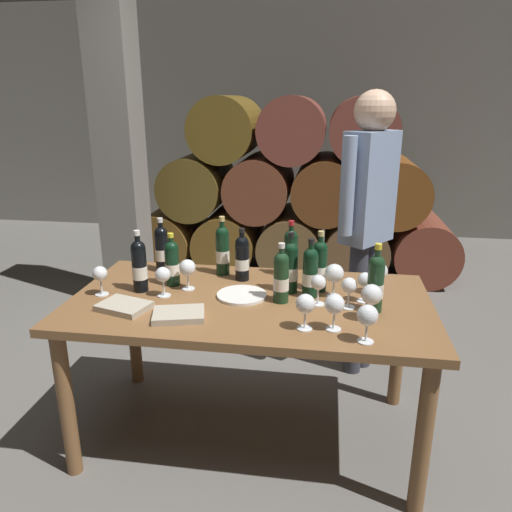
{
  "coord_description": "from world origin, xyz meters",
  "views": [
    {
      "loc": [
        0.34,
        -2.1,
        1.67
      ],
      "look_at": [
        0.0,
        0.2,
        0.91
      ],
      "focal_mm": 34.06,
      "sensor_mm": 36.0,
      "label": 1
    }
  ],
  "objects_px": {
    "wine_bottle_10": "(162,248)",
    "sommelier_presenting": "(368,210)",
    "wine_bottle_8": "(223,250)",
    "wine_glass_9": "(163,276)",
    "wine_glass_11": "(372,295)",
    "wine_glass_7": "(305,305)",
    "wine_bottle_4": "(320,265)",
    "dining_table": "(250,316)",
    "wine_glass_1": "(367,316)",
    "wine_glass_2": "(379,272)",
    "wine_glass_6": "(335,305)",
    "wine_glass_8": "(187,268)",
    "wine_glass_0": "(100,275)",
    "wine_bottle_5": "(242,258)",
    "wine_glass_3": "(349,287)",
    "leather_ledger": "(124,306)",
    "wine_glass_4": "(365,281)",
    "tasting_notebook": "(179,315)",
    "wine_bottle_9": "(291,267)",
    "serving_plate": "(242,295)",
    "wine_glass_10": "(334,274)",
    "wine_bottle_2": "(172,263)",
    "wine_bottle_6": "(291,252)",
    "wine_bottle_3": "(139,265)",
    "wine_bottle_0": "(376,283)",
    "wine_bottle_7": "(310,272)",
    "wine_glass_5": "(318,284)"
  },
  "relations": [
    {
      "from": "wine_bottle_4",
      "to": "dining_table",
      "type": "bearing_deg",
      "value": -153.32
    },
    {
      "from": "wine_bottle_5",
      "to": "wine_bottle_10",
      "type": "bearing_deg",
      "value": 171.17
    },
    {
      "from": "wine_bottle_6",
      "to": "wine_glass_2",
      "type": "xyz_separation_m",
      "value": [
        0.44,
        -0.19,
        -0.02
      ]
    },
    {
      "from": "wine_bottle_6",
      "to": "wine_bottle_8",
      "type": "relative_size",
      "value": 0.95
    },
    {
      "from": "wine_glass_4",
      "to": "wine_glass_11",
      "type": "height_order",
      "value": "wine_glass_11"
    },
    {
      "from": "wine_bottle_9",
      "to": "wine_glass_9",
      "type": "xyz_separation_m",
      "value": [
        -0.6,
        -0.15,
        -0.03
      ]
    },
    {
      "from": "wine_bottle_2",
      "to": "wine_glass_0",
      "type": "distance_m",
      "value": 0.35
    },
    {
      "from": "wine_bottle_8",
      "to": "wine_glass_0",
      "type": "relative_size",
      "value": 2.19
    },
    {
      "from": "wine_glass_3",
      "to": "leather_ledger",
      "type": "xyz_separation_m",
      "value": [
        -1.0,
        -0.16,
        -0.09
      ]
    },
    {
      "from": "wine_bottle_7",
      "to": "wine_bottle_9",
      "type": "xyz_separation_m",
      "value": [
        -0.1,
        0.05,
        0.0
      ]
    },
    {
      "from": "wine_bottle_3",
      "to": "wine_bottle_4",
      "type": "bearing_deg",
      "value": 9.03
    },
    {
      "from": "wine_bottle_4",
      "to": "wine_bottle_8",
      "type": "distance_m",
      "value": 0.54
    },
    {
      "from": "wine_bottle_4",
      "to": "tasting_notebook",
      "type": "xyz_separation_m",
      "value": [
        -0.59,
        -0.41,
        -0.12
      ]
    },
    {
      "from": "wine_glass_4",
      "to": "wine_glass_5",
      "type": "distance_m",
      "value": 0.22
    },
    {
      "from": "wine_glass_11",
      "to": "wine_glass_8",
      "type": "bearing_deg",
      "value": 165.42
    },
    {
      "from": "wine_glass_0",
      "to": "wine_glass_6",
      "type": "xyz_separation_m",
      "value": [
        1.11,
        -0.21,
        0.01
      ]
    },
    {
      "from": "wine_glass_4",
      "to": "wine_glass_7",
      "type": "height_order",
      "value": "wine_glass_7"
    },
    {
      "from": "wine_bottle_5",
      "to": "wine_glass_11",
      "type": "xyz_separation_m",
      "value": [
        0.63,
        -0.4,
        -0.01
      ]
    },
    {
      "from": "wine_glass_10",
      "to": "wine_glass_2",
      "type": "bearing_deg",
      "value": 16.77
    },
    {
      "from": "wine_glass_7",
      "to": "wine_glass_11",
      "type": "height_order",
      "value": "wine_glass_11"
    },
    {
      "from": "wine_bottle_8",
      "to": "wine_glass_4",
      "type": "bearing_deg",
      "value": -20.39
    },
    {
      "from": "wine_bottle_6",
      "to": "wine_glass_7",
      "type": "distance_m",
      "value": 0.63
    },
    {
      "from": "wine_glass_6",
      "to": "wine_glass_8",
      "type": "relative_size",
      "value": 1.01
    },
    {
      "from": "wine_glass_11",
      "to": "wine_glass_7",
      "type": "bearing_deg",
      "value": -154.82
    },
    {
      "from": "wine_bottle_8",
      "to": "wine_glass_9",
      "type": "height_order",
      "value": "wine_bottle_8"
    },
    {
      "from": "wine_bottle_2",
      "to": "wine_bottle_8",
      "type": "xyz_separation_m",
      "value": [
        0.22,
        0.2,
        0.02
      ]
    },
    {
      "from": "wine_glass_3",
      "to": "wine_bottle_7",
      "type": "bearing_deg",
      "value": 148.88
    },
    {
      "from": "dining_table",
      "to": "wine_bottle_8",
      "type": "bearing_deg",
      "value": 121.8
    },
    {
      "from": "wine_glass_11",
      "to": "serving_plate",
      "type": "bearing_deg",
      "value": 163.7
    },
    {
      "from": "wine_bottle_6",
      "to": "wine_bottle_9",
      "type": "xyz_separation_m",
      "value": [
        0.02,
        -0.22,
        -0.0
      ]
    },
    {
      "from": "wine_glass_7",
      "to": "wine_glass_11",
      "type": "relative_size",
      "value": 0.95
    },
    {
      "from": "wine_bottle_0",
      "to": "wine_bottle_5",
      "type": "bearing_deg",
      "value": 155.14
    },
    {
      "from": "wine_bottle_10",
      "to": "sommelier_presenting",
      "type": "bearing_deg",
      "value": 21.01
    },
    {
      "from": "wine_bottle_0",
      "to": "wine_glass_11",
      "type": "distance_m",
      "value": 0.1
    },
    {
      "from": "wine_glass_10",
      "to": "wine_glass_7",
      "type": "bearing_deg",
      "value": -107.69
    },
    {
      "from": "wine_bottle_7",
      "to": "wine_glass_3",
      "type": "height_order",
      "value": "wine_bottle_7"
    },
    {
      "from": "wine_bottle_5",
      "to": "wine_bottle_9",
      "type": "distance_m",
      "value": 0.29
    },
    {
      "from": "wine_glass_10",
      "to": "wine_glass_5",
      "type": "bearing_deg",
      "value": -123.31
    },
    {
      "from": "wine_bottle_0",
      "to": "wine_bottle_6",
      "type": "relative_size",
      "value": 1.04
    },
    {
      "from": "sommelier_presenting",
      "to": "wine_bottle_9",
      "type": "bearing_deg",
      "value": -122.34
    },
    {
      "from": "wine_glass_10",
      "to": "wine_bottle_3",
      "type": "bearing_deg",
      "value": -175.84
    },
    {
      "from": "wine_glass_1",
      "to": "wine_glass_2",
      "type": "height_order",
      "value": "wine_glass_2"
    },
    {
      "from": "wine_glass_1",
      "to": "wine_glass_4",
      "type": "xyz_separation_m",
      "value": [
        0.02,
        0.4,
        -0.01
      ]
    },
    {
      "from": "wine_bottle_6",
      "to": "wine_bottle_10",
      "type": "bearing_deg",
      "value": -177.96
    },
    {
      "from": "wine_glass_0",
      "to": "wine_glass_8",
      "type": "xyz_separation_m",
      "value": [
        0.39,
        0.13,
        0.01
      ]
    },
    {
      "from": "wine_bottle_4",
      "to": "serving_plate",
      "type": "distance_m",
      "value": 0.41
    },
    {
      "from": "wine_glass_0",
      "to": "wine_glass_2",
      "type": "height_order",
      "value": "wine_glass_2"
    },
    {
      "from": "wine_glass_4",
      "to": "serving_plate",
      "type": "height_order",
      "value": "wine_glass_4"
    },
    {
      "from": "dining_table",
      "to": "wine_bottle_7",
      "type": "xyz_separation_m",
      "value": [
        0.28,
        0.07,
        0.22
      ]
    },
    {
      "from": "wine_bottle_2",
      "to": "wine_bottle_5",
      "type": "bearing_deg",
      "value": 20.39
    }
  ]
}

